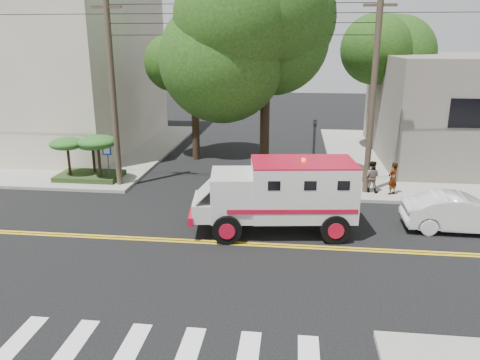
# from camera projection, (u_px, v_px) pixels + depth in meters

# --- Properties ---
(ground) EXTENTS (100.00, 100.00, 0.00)m
(ground) POSITION_uv_depth(u_px,v_px,m) (210.00, 242.00, 16.85)
(ground) COLOR black
(ground) RESTS_ON ground
(sidewalk_ne) EXTENTS (17.00, 17.00, 0.15)m
(sidewalk_ne) POSITION_uv_depth(u_px,v_px,m) (470.00, 159.00, 28.16)
(sidewalk_ne) COLOR gray
(sidewalk_ne) RESTS_ON ground
(sidewalk_nw) EXTENTS (17.00, 17.00, 0.15)m
(sidewalk_nw) POSITION_uv_depth(u_px,v_px,m) (47.00, 148.00, 31.18)
(sidewalk_nw) COLOR gray
(sidewalk_nw) RESTS_ON ground
(building_left) EXTENTS (16.00, 14.00, 10.00)m
(building_left) POSITION_uv_depth(u_px,v_px,m) (21.00, 68.00, 31.36)
(building_left) COLOR #B6A995
(building_left) RESTS_ON sidewalk_nw
(utility_pole_left) EXTENTS (0.28, 0.28, 9.00)m
(utility_pole_left) POSITION_uv_depth(u_px,v_px,m) (113.00, 95.00, 21.88)
(utility_pole_left) COLOR #382D23
(utility_pole_left) RESTS_ON ground
(utility_pole_right) EXTENTS (0.28, 0.28, 9.00)m
(utility_pole_right) POSITION_uv_depth(u_px,v_px,m) (373.00, 98.00, 20.74)
(utility_pole_right) COLOR #382D23
(utility_pole_right) RESTS_ON ground
(tree_main) EXTENTS (6.08, 5.70, 9.85)m
(tree_main) POSITION_uv_depth(u_px,v_px,m) (276.00, 35.00, 20.46)
(tree_main) COLOR black
(tree_main) RESTS_ON ground
(tree_left) EXTENTS (4.48, 4.20, 7.70)m
(tree_left) POSITION_uv_depth(u_px,v_px,m) (199.00, 63.00, 26.70)
(tree_left) COLOR black
(tree_left) RESTS_ON ground
(tree_right) EXTENTS (4.80, 4.50, 8.20)m
(tree_right) POSITION_uv_depth(u_px,v_px,m) (393.00, 55.00, 29.10)
(tree_right) COLOR black
(tree_right) RESTS_ON ground
(traffic_signal) EXTENTS (0.15, 0.18, 3.60)m
(traffic_signal) POSITION_uv_depth(u_px,v_px,m) (314.00, 150.00, 21.11)
(traffic_signal) COLOR #3F3F42
(traffic_signal) RESTS_ON ground
(accessibility_sign) EXTENTS (0.45, 0.10, 2.02)m
(accessibility_sign) POSITION_uv_depth(u_px,v_px,m) (108.00, 159.00, 23.02)
(accessibility_sign) COLOR #3F3F42
(accessibility_sign) RESTS_ON ground
(palm_planter) EXTENTS (3.52, 2.63, 2.36)m
(palm_planter) POSITION_uv_depth(u_px,v_px,m) (87.00, 151.00, 23.51)
(palm_planter) COLOR #1E3314
(palm_planter) RESTS_ON sidewalk_nw
(armored_truck) EXTENTS (6.29, 3.08, 2.76)m
(armored_truck) POSITION_uv_depth(u_px,v_px,m) (281.00, 192.00, 17.36)
(armored_truck) COLOR silver
(armored_truck) RESTS_ON ground
(parked_sedan) EXTENTS (4.31, 1.56, 1.41)m
(parked_sedan) POSITION_uv_depth(u_px,v_px,m) (461.00, 213.00, 17.69)
(parked_sedan) COLOR silver
(parked_sedan) RESTS_ON ground
(pedestrian_a) EXTENTS (0.65, 0.64, 1.50)m
(pedestrian_a) POSITION_uv_depth(u_px,v_px,m) (393.00, 178.00, 21.42)
(pedestrian_a) COLOR gray
(pedestrian_a) RESTS_ON sidewalk_ne
(pedestrian_b) EXTENTS (0.86, 0.76, 1.49)m
(pedestrian_b) POSITION_uv_depth(u_px,v_px,m) (372.00, 177.00, 21.73)
(pedestrian_b) COLOR gray
(pedestrian_b) RESTS_ON sidewalk_ne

